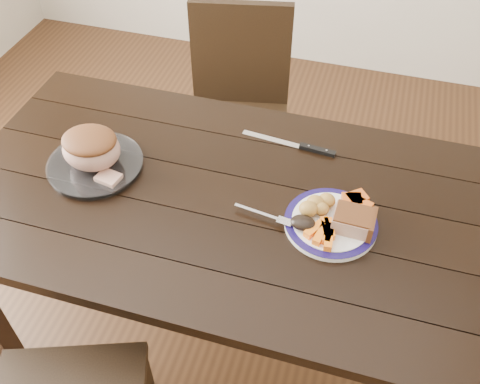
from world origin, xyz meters
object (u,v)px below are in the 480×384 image
(roast_joint, at_px, (91,149))
(carving_knife, at_px, (306,147))
(chair_far, at_px, (239,104))
(serving_platter, at_px, (96,165))
(dining_table, at_px, (217,214))
(dinner_plate, at_px, (331,224))
(fork, at_px, (268,216))
(pork_slice, at_px, (353,221))

(roast_joint, xyz_separation_m, carving_knife, (0.62, 0.28, -0.07))
(chair_far, height_order, serving_platter, chair_far)
(dining_table, bearing_deg, carving_knife, 52.09)
(chair_far, xyz_separation_m, dinner_plate, (0.50, -0.76, 0.23))
(chair_far, distance_m, carving_knife, 0.63)
(dining_table, height_order, carving_knife, carving_knife)
(dining_table, height_order, dinner_plate, dinner_plate)
(dining_table, bearing_deg, fork, -19.13)
(dinner_plate, xyz_separation_m, serving_platter, (-0.75, 0.03, 0.00))
(pork_slice, height_order, roast_joint, roast_joint)
(dining_table, distance_m, serving_platter, 0.41)
(dinner_plate, bearing_deg, pork_slice, -4.76)
(dinner_plate, xyz_separation_m, pork_slice, (0.06, -0.00, 0.04))
(roast_joint, bearing_deg, dinner_plate, -2.22)
(serving_platter, bearing_deg, roast_joint, 0.00)
(serving_platter, height_order, pork_slice, pork_slice)
(chair_far, bearing_deg, serving_platter, 59.57)
(serving_platter, relative_size, pork_slice, 2.67)
(serving_platter, distance_m, pork_slice, 0.81)
(dining_table, relative_size, chair_far, 1.72)
(pork_slice, bearing_deg, dining_table, 175.51)
(serving_platter, distance_m, fork, 0.58)
(dining_table, relative_size, fork, 8.98)
(pork_slice, xyz_separation_m, roast_joint, (-0.81, 0.03, 0.03))
(dinner_plate, distance_m, fork, 0.18)
(roast_joint, bearing_deg, carving_knife, 24.07)
(dinner_plate, height_order, serving_platter, serving_platter)
(dining_table, bearing_deg, serving_platter, 179.72)
(dinner_plate, xyz_separation_m, carving_knife, (-0.13, 0.30, -0.00))
(dining_table, height_order, chair_far, chair_far)
(fork, bearing_deg, roast_joint, -177.88)
(dining_table, relative_size, dinner_plate, 6.06)
(pork_slice, xyz_separation_m, carving_knife, (-0.19, 0.31, -0.04))
(dinner_plate, bearing_deg, carving_knife, 113.78)
(dinner_plate, distance_m, pork_slice, 0.07)
(serving_platter, bearing_deg, pork_slice, -2.41)
(serving_platter, relative_size, fork, 1.64)
(fork, bearing_deg, serving_platter, -177.88)
(fork, xyz_separation_m, roast_joint, (-0.58, 0.06, 0.06))
(pork_slice, bearing_deg, fork, -173.15)
(pork_slice, height_order, fork, pork_slice)
(dining_table, xyz_separation_m, pork_slice, (0.41, -0.03, 0.14))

